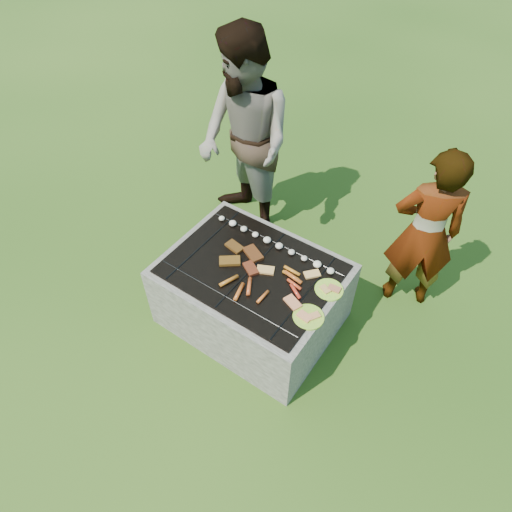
{
  "coord_description": "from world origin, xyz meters",
  "views": [
    {
      "loc": [
        1.3,
        -1.81,
        3.11
      ],
      "look_at": [
        0.0,
        0.05,
        0.7
      ],
      "focal_mm": 32.0,
      "sensor_mm": 36.0,
      "label": 1
    }
  ],
  "objects": [
    {
      "name": "sausages",
      "position": [
        0.18,
        -0.06,
        0.63
      ],
      "size": [
        0.54,
        0.48,
        0.03
      ],
      "color": "orange",
      "rests_on": "fire_pit"
    },
    {
      "name": "plate_near",
      "position": [
        0.56,
        -0.14,
        0.61
      ],
      "size": [
        0.24,
        0.24,
        0.03
      ],
      "color": "#E7FF3C",
      "rests_on": "fire_pit"
    },
    {
      "name": "cook",
      "position": [
        0.93,
        0.94,
        0.74
      ],
      "size": [
        0.64,
        0.56,
        1.47
      ],
      "primitive_type": "imported",
      "rotation": [
        0.0,
        0.0,
        3.61
      ],
      "color": "gray",
      "rests_on": "ground"
    },
    {
      "name": "fire_pit",
      "position": [
        0.0,
        0.0,
        0.28
      ],
      "size": [
        1.3,
        1.0,
        0.62
      ],
      "color": "#9D958B",
      "rests_on": "ground"
    },
    {
      "name": "pork_slabs",
      "position": [
        -0.12,
        0.05,
        0.62
      ],
      "size": [
        0.38,
        0.32,
        0.02
      ],
      "color": "brown",
      "rests_on": "fire_pit"
    },
    {
      "name": "mushrooms",
      "position": [
        0.01,
        0.29,
        0.63
      ],
      "size": [
        1.05,
        0.06,
        0.04
      ],
      "color": "silver",
      "rests_on": "fire_pit"
    },
    {
      "name": "bystander",
      "position": [
        -0.7,
        0.89,
        0.95
      ],
      "size": [
        1.14,
        1.05,
        1.9
      ],
      "primitive_type": "imported",
      "rotation": [
        0.0,
        0.0,
        -0.44
      ],
      "color": "#A18E86",
      "rests_on": "ground"
    },
    {
      "name": "plate_far",
      "position": [
        0.56,
        0.15,
        0.61
      ],
      "size": [
        0.21,
        0.21,
        0.03
      ],
      "color": "#F2FF3C",
      "rests_on": "fire_pit"
    },
    {
      "name": "lawn",
      "position": [
        0.0,
        0.0,
        0.0
      ],
      "size": [
        60.0,
        60.0,
        0.0
      ],
      "primitive_type": "plane",
      "color": "#1D4310",
      "rests_on": "ground"
    },
    {
      "name": "bread_on_grate",
      "position": [
        0.29,
        0.03,
        0.62
      ],
      "size": [
        0.47,
        0.42,
        0.02
      ],
      "color": "tan",
      "rests_on": "fire_pit"
    }
  ]
}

